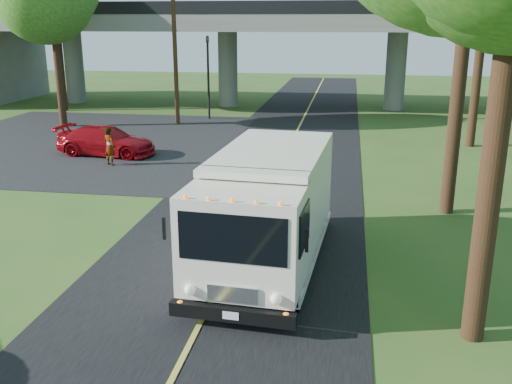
% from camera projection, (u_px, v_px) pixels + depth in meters
% --- Properties ---
extents(ground, '(120.00, 120.00, 0.00)m').
position_uv_depth(ground, '(192.00, 340.00, 11.32)').
color(ground, '#2D521D').
rests_on(ground, ground).
extents(road, '(7.00, 90.00, 0.02)m').
position_uv_depth(road, '(265.00, 194.00, 20.77)').
color(road, black).
rests_on(road, ground).
extents(parking_lot, '(16.00, 18.00, 0.01)m').
position_uv_depth(parking_lot, '(81.00, 141.00, 30.02)').
color(parking_lot, black).
rests_on(parking_lot, ground).
extents(lane_line, '(0.12, 90.00, 0.01)m').
position_uv_depth(lane_line, '(265.00, 194.00, 20.76)').
color(lane_line, gold).
rests_on(lane_line, road).
extents(overpass, '(54.00, 10.00, 7.30)m').
position_uv_depth(overpass, '(311.00, 43.00, 40.25)').
color(overpass, slate).
rests_on(overpass, ground).
extents(traffic_signal, '(0.18, 0.22, 5.20)m').
position_uv_depth(traffic_signal, '(208.00, 69.00, 35.89)').
color(traffic_signal, black).
rests_on(traffic_signal, ground).
extents(utility_pole, '(1.60, 0.26, 9.00)m').
position_uv_depth(utility_pole, '(175.00, 47.00, 33.83)').
color(utility_pole, '#472D19').
rests_on(utility_pole, ground).
extents(step_van, '(3.05, 7.18, 2.95)m').
position_uv_depth(step_van, '(267.00, 206.00, 14.32)').
color(step_van, silver).
rests_on(step_van, ground).
extents(red_sedan, '(4.85, 2.35, 1.36)m').
position_uv_depth(red_sedan, '(106.00, 141.00, 26.73)').
color(red_sedan, maroon).
rests_on(red_sedan, ground).
extents(pedestrian, '(0.72, 0.63, 1.67)m').
position_uv_depth(pedestrian, '(110.00, 147.00, 24.77)').
color(pedestrian, gray).
rests_on(pedestrian, ground).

